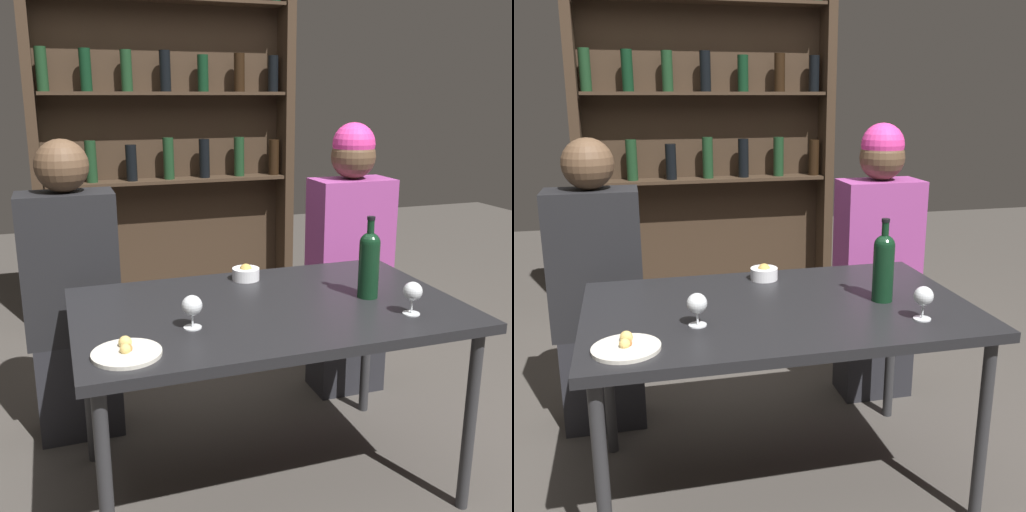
{
  "view_description": "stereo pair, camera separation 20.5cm",
  "coord_description": "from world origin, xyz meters",
  "views": [
    {
      "loc": [
        -0.7,
        -1.92,
        1.48
      ],
      "look_at": [
        0.0,
        0.13,
        0.89
      ],
      "focal_mm": 42.0,
      "sensor_mm": 36.0,
      "label": 1
    },
    {
      "loc": [
        -0.51,
        -1.98,
        1.48
      ],
      "look_at": [
        0.0,
        0.13,
        0.89
      ],
      "focal_mm": 42.0,
      "sensor_mm": 36.0,
      "label": 2
    }
  ],
  "objects": [
    {
      "name": "wine_rack_wall",
      "position": [
        -0.0,
        1.87,
        1.19
      ],
      "size": [
        1.63,
        0.21,
        2.28
      ],
      "color": "#38281C",
      "rests_on": "ground_plane"
    },
    {
      "name": "seated_person_left",
      "position": [
        -0.66,
        0.62,
        0.62
      ],
      "size": [
        0.39,
        0.22,
        1.31
      ],
      "color": "#26262B",
      "rests_on": "ground_plane"
    },
    {
      "name": "wine_glass_1",
      "position": [
        0.44,
        -0.25,
        0.82
      ],
      "size": [
        0.07,
        0.07,
        0.12
      ],
      "color": "silver",
      "rests_on": "dining_table"
    },
    {
      "name": "ground_plane",
      "position": [
        0.0,
        0.0,
        0.0
      ],
      "size": [
        10.0,
        10.0,
        0.0
      ],
      "primitive_type": "plane",
      "color": "#47423D"
    },
    {
      "name": "wine_glass_0",
      "position": [
        -0.31,
        -0.13,
        0.81
      ],
      "size": [
        0.07,
        0.07,
        0.11
      ],
      "color": "silver",
      "rests_on": "dining_table"
    },
    {
      "name": "snack_bowl",
      "position": [
        0.02,
        0.32,
        0.77
      ],
      "size": [
        0.11,
        0.11,
        0.07
      ],
      "color": "white",
      "rests_on": "dining_table"
    },
    {
      "name": "dining_table",
      "position": [
        0.0,
        0.0,
        0.68
      ],
      "size": [
        1.38,
        0.87,
        0.74
      ],
      "color": "black",
      "rests_on": "ground_plane"
    },
    {
      "name": "wine_bottle",
      "position": [
        0.39,
        -0.04,
        0.88
      ],
      "size": [
        0.08,
        0.08,
        0.31
      ],
      "color": "black",
      "rests_on": "dining_table"
    },
    {
      "name": "seated_person_right",
      "position": [
        0.66,
        0.62,
        0.67
      ],
      "size": [
        0.38,
        0.22,
        1.35
      ],
      "color": "#26262B",
      "rests_on": "ground_plane"
    },
    {
      "name": "food_plate_0",
      "position": [
        -0.54,
        -0.27,
        0.75
      ],
      "size": [
        0.21,
        0.21,
        0.04
      ],
      "color": "silver",
      "rests_on": "dining_table"
    }
  ]
}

